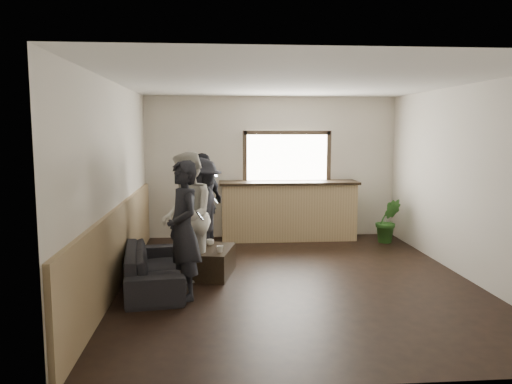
{
  "coord_description": "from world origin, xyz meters",
  "views": [
    {
      "loc": [
        -1.13,
        -6.9,
        2.16
      ],
      "look_at": [
        -0.53,
        0.4,
        1.23
      ],
      "focal_mm": 35.0,
      "sensor_mm": 36.0,
      "label": 1
    }
  ],
  "objects": [
    {
      "name": "cup_b",
      "position": [
        -1.07,
        0.12,
        0.45
      ],
      "size": [
        0.12,
        0.12,
        0.09
      ],
      "primitive_type": "imported",
      "rotation": [
        0.0,
        0.0,
        3.4
      ],
      "color": "silver",
      "rests_on": "coffee_table"
    },
    {
      "name": "ground",
      "position": [
        0.0,
        0.0,
        0.0
      ],
      "size": [
        5.0,
        6.0,
        0.01
      ],
      "primitive_type": "cube",
      "color": "black"
    },
    {
      "name": "person_a",
      "position": [
        -1.54,
        -0.63,
        0.89
      ],
      "size": [
        0.63,
        0.76,
        1.77
      ],
      "rotation": [
        0.0,
        0.0,
        -1.19
      ],
      "color": "black",
      "rests_on": "ground"
    },
    {
      "name": "room_shell",
      "position": [
        -0.74,
        0.0,
        1.47
      ],
      "size": [
        5.01,
        6.01,
        2.8
      ],
      "color": "silver",
      "rests_on": "ground"
    },
    {
      "name": "person_c",
      "position": [
        -1.35,
        0.86,
        0.86
      ],
      "size": [
        0.64,
        1.11,
        1.72
      ],
      "rotation": [
        0.0,
        0.0,
        -1.57
      ],
      "color": "black",
      "rests_on": "ground"
    },
    {
      "name": "bar_counter",
      "position": [
        0.3,
        2.7,
        0.64
      ],
      "size": [
        2.7,
        0.68,
        2.13
      ],
      "color": "tan",
      "rests_on": "ground"
    },
    {
      "name": "cup_a",
      "position": [
        -1.21,
        0.58,
        0.44
      ],
      "size": [
        0.14,
        0.14,
        0.09
      ],
      "primitive_type": "imported",
      "rotation": [
        0.0,
        0.0,
        4.49
      ],
      "color": "silver",
      "rests_on": "coffee_table"
    },
    {
      "name": "potted_plant",
      "position": [
        2.15,
        2.22,
        0.42
      ],
      "size": [
        0.51,
        0.44,
        0.85
      ],
      "primitive_type": "imported",
      "rotation": [
        0.0,
        0.0,
        -0.13
      ],
      "color": "#2D6623",
      "rests_on": "ground"
    },
    {
      "name": "person_d",
      "position": [
        -1.33,
        1.6,
        0.88
      ],
      "size": [
        0.9,
        1.11,
        1.76
      ],
      "rotation": [
        0.0,
        0.0,
        -2.11
      ],
      "color": "black",
      "rests_on": "ground"
    },
    {
      "name": "sofa",
      "position": [
        -1.99,
        -0.16,
        0.27
      ],
      "size": [
        0.99,
        1.96,
        0.55
      ],
      "primitive_type": "imported",
      "rotation": [
        0.0,
        0.0,
        1.71
      ],
      "color": "black",
      "rests_on": "ground"
    },
    {
      "name": "coffee_table",
      "position": [
        -1.16,
        0.34,
        0.2
      ],
      "size": [
        0.69,
        0.99,
        0.4
      ],
      "primitive_type": "cube",
      "rotation": [
        0.0,
        0.0,
        -0.22
      ],
      "color": "black",
      "rests_on": "ground"
    },
    {
      "name": "person_b",
      "position": [
        -1.54,
        0.15,
        0.92
      ],
      "size": [
        0.83,
        1.0,
        1.85
      ],
      "rotation": [
        0.0,
        0.0,
        -1.42
      ],
      "color": "beige",
      "rests_on": "ground"
    }
  ]
}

